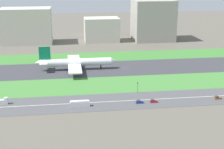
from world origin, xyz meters
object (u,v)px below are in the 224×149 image
at_px(bus_0, 80,104).
at_px(terminal_building, 27,26).
at_px(airliner, 75,62).
at_px(car_4, 217,98).
at_px(car_1, 153,101).
at_px(office_tower, 153,20).
at_px(car_5, 139,102).
at_px(hangar_building, 102,30).
at_px(fuel_tank_west, 93,30).
at_px(traffic_light, 138,87).
at_px(truck_0, 1,102).

distance_m(bus_0, terminal_building, 199.01).
xyz_separation_m(airliner, car_4, (85.93, -78.00, -5.31)).
height_order(car_1, office_tower, office_tower).
height_order(car_5, hangar_building, hangar_building).
bearing_deg(fuel_tank_west, terminal_building, -149.58).
distance_m(car_1, car_4, 41.02).
relative_size(office_tower, fuel_tank_west, 2.04).
bearing_deg(car_5, fuel_tank_west, -87.98).
xyz_separation_m(airliner, car_5, (36.20, -78.00, -5.31)).
bearing_deg(bus_0, traffic_light, -154.97).
relative_size(car_5, car_4, 1.00).
distance_m(bus_0, hangar_building, 195.32).
bearing_deg(airliner, bus_0, -89.63).
distance_m(traffic_light, office_tower, 183.49).
bearing_deg(office_tower, terminal_building, 180.00).
height_order(truck_0, office_tower, office_tower).
distance_m(terminal_building, office_tower, 143.01).
bearing_deg(car_4, car_1, 0.00).
bearing_deg(airliner, car_5, -65.10).
bearing_deg(car_4, traffic_light, -21.00).
bearing_deg(bus_0, car_4, -180.00).
bearing_deg(hangar_building, terminal_building, 180.00).
relative_size(car_1, office_tower, 0.10).
xyz_separation_m(airliner, truck_0, (-46.03, -68.00, -4.56)).
bearing_deg(office_tower, car_1, -104.39).
relative_size(airliner, traffic_light, 9.03).
xyz_separation_m(airliner, bus_0, (0.51, -78.00, -4.41)).
xyz_separation_m(airliner, car_1, (44.91, -78.00, -5.31)).
distance_m(truck_0, traffic_light, 85.49).
bearing_deg(truck_0, hangar_building, 66.16).
height_order(traffic_light, hangar_building, hangar_building).
relative_size(truck_0, car_1, 1.91).
distance_m(truck_0, office_tower, 230.73).
bearing_deg(truck_0, bus_0, -12.13).
relative_size(airliner, car_4, 14.77).
height_order(car_4, fuel_tank_west, fuel_tank_west).
bearing_deg(terminal_building, car_1, -63.99).
xyz_separation_m(truck_0, car_4, (131.96, -10.00, -0.75)).
height_order(traffic_light, fuel_tank_west, fuel_tank_west).
height_order(truck_0, terminal_building, terminal_building).
xyz_separation_m(car_5, truck_0, (-82.23, 10.00, 0.75)).
bearing_deg(terminal_building, airliner, -66.83).
distance_m(truck_0, bus_0, 47.60).
xyz_separation_m(truck_0, traffic_light, (85.07, 7.99, 2.62)).
relative_size(hangar_building, office_tower, 0.85).
height_order(bus_0, traffic_light, traffic_light).
height_order(car_5, car_1, same).
bearing_deg(traffic_light, hangar_building, 91.53).
xyz_separation_m(traffic_light, office_tower, (55.14, 174.01, 18.71)).
bearing_deg(fuel_tank_west, office_tower, -34.16).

